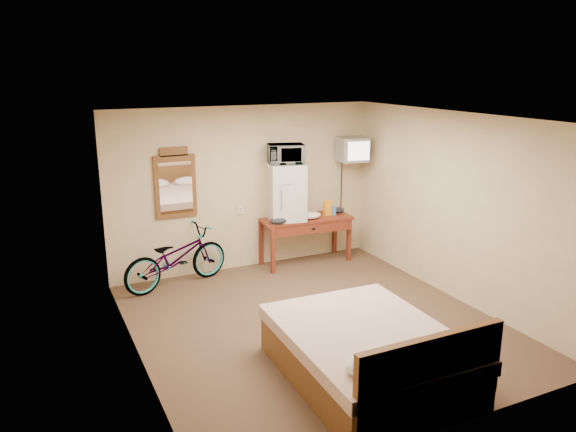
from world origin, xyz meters
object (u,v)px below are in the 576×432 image
(crt_television, at_px, (352,149))
(wall_mirror, at_px, (175,184))
(mini_fridge, at_px, (286,192))
(blue_cup, at_px, (334,211))
(desk, at_px, (307,225))
(microwave, at_px, (286,154))
(bicycle, at_px, (176,257))
(bed, at_px, (371,354))

(crt_television, xyz_separation_m, wall_mirror, (-2.81, 0.25, -0.35))
(mini_fridge, relative_size, blue_cup, 6.21)
(blue_cup, height_order, crt_television, crt_television)
(desk, xyz_separation_m, blue_cup, (0.48, -0.02, 0.18))
(desk, height_order, crt_television, crt_television)
(mini_fridge, distance_m, microwave, 0.59)
(desk, distance_m, bicycle, 2.13)
(blue_cup, relative_size, wall_mirror, 0.14)
(blue_cup, distance_m, bed, 3.71)
(desk, bearing_deg, microwave, 169.46)
(microwave, height_order, bed, microwave)
(microwave, relative_size, bicycle, 0.33)
(bed, bearing_deg, bicycle, 108.11)
(crt_television, bearing_deg, bed, -118.60)
(wall_mirror, bearing_deg, microwave, -7.31)
(desk, distance_m, crt_television, 1.40)
(bicycle, bearing_deg, blue_cup, -104.70)
(microwave, relative_size, crt_television, 0.90)
(mini_fridge, bearing_deg, blue_cup, -5.91)
(blue_cup, distance_m, wall_mirror, 2.56)
(mini_fridge, height_order, wall_mirror, wall_mirror)
(mini_fridge, xyz_separation_m, bed, (-0.70, -3.43, -0.90))
(microwave, xyz_separation_m, bed, (-0.70, -3.43, -1.48))
(desk, distance_m, wall_mirror, 2.16)
(mini_fridge, xyz_separation_m, bicycle, (-1.79, -0.11, -0.76))
(wall_mirror, bearing_deg, blue_cup, -6.85)
(bed, bearing_deg, wall_mirror, 104.75)
(blue_cup, height_order, bicycle, blue_cup)
(blue_cup, bearing_deg, wall_mirror, 173.15)
(desk, height_order, mini_fridge, mini_fridge)
(bicycle, xyz_separation_m, bed, (1.09, -3.32, -0.13))
(mini_fridge, height_order, microwave, microwave)
(bicycle, distance_m, bed, 3.50)
(blue_cup, xyz_separation_m, crt_television, (0.34, 0.05, 0.95))
(microwave, xyz_separation_m, blue_cup, (0.81, -0.08, -0.96))
(mini_fridge, bearing_deg, crt_television, -1.86)
(wall_mirror, bearing_deg, mini_fridge, -7.31)
(crt_television, bearing_deg, desk, -178.29)
(microwave, bearing_deg, desk, 5.85)
(microwave, height_order, crt_television, crt_television)
(bicycle, bearing_deg, wall_mirror, -36.73)
(desk, xyz_separation_m, wall_mirror, (-1.99, 0.27, 0.78))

